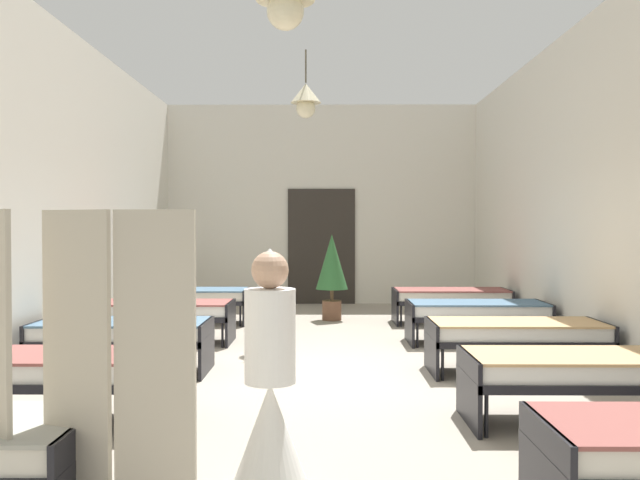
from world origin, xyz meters
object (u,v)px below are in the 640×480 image
at_px(bed_right_row_1, 583,371).
at_px(bed_left_row_4, 191,297).
at_px(bed_right_row_4, 451,297).
at_px(potted_plant, 332,267).
at_px(bed_left_row_1, 53,370).
at_px(bed_right_row_3, 477,312).
at_px(bed_right_row_2, 516,334).
at_px(privacy_screen, 74,376).
at_px(bed_left_row_2, 122,333).
at_px(nurse_near_aisle, 270,412).
at_px(bed_left_row_3, 164,311).
at_px(patient_seated_primary, 154,294).

relative_size(bed_right_row_1, bed_left_row_4, 1.00).
height_order(bed_right_row_4, potted_plant, potted_plant).
xyz_separation_m(bed_right_row_1, bed_right_row_4, (0.00, 5.70, 0.00)).
distance_m(bed_right_row_1, bed_left_row_4, 7.16).
bearing_deg(bed_left_row_1, bed_right_row_3, 41.24).
relative_size(bed_right_row_2, bed_left_row_4, 1.00).
bearing_deg(privacy_screen, bed_left_row_2, 125.43).
distance_m(bed_left_row_4, bed_right_row_4, 4.34).
bearing_deg(privacy_screen, bed_left_row_4, 118.94).
bearing_deg(nurse_near_aisle, bed_left_row_4, -92.67).
bearing_deg(bed_left_row_2, bed_left_row_3, 90.00).
bearing_deg(bed_right_row_4, privacy_screen, -113.54).
distance_m(bed_right_row_2, bed_left_row_3, 4.73).
bearing_deg(bed_right_row_2, potted_plant, 115.26).
bearing_deg(bed_left_row_3, bed_right_row_2, -23.67).
distance_m(bed_left_row_1, privacy_screen, 2.32).
distance_m(bed_left_row_3, bed_right_row_3, 4.34).
distance_m(patient_seated_primary, potted_plant, 4.65).
xyz_separation_m(bed_right_row_1, bed_right_row_2, (0.00, 1.90, 0.00)).
bearing_deg(bed_right_row_1, bed_right_row_4, 90.00).
bearing_deg(bed_right_row_3, privacy_screen, -119.97).
height_order(bed_left_row_1, privacy_screen, privacy_screen).
bearing_deg(bed_right_row_2, bed_right_row_3, 90.00).
relative_size(bed_left_row_2, bed_left_row_4, 1.00).
xyz_separation_m(bed_right_row_1, nurse_near_aisle, (-2.43, -1.55, 0.09)).
distance_m(bed_left_row_4, nurse_near_aisle, 7.50).
distance_m(bed_right_row_4, potted_plant, 2.07).
xyz_separation_m(nurse_near_aisle, privacy_screen, (-0.96, -0.52, 0.32)).
bearing_deg(bed_left_row_4, bed_left_row_1, -90.00).
height_order(bed_left_row_1, bed_right_row_3, same).
height_order(bed_left_row_1, bed_right_row_1, same).
height_order(patient_seated_primary, privacy_screen, privacy_screen).
height_order(bed_right_row_2, nurse_near_aisle, nurse_near_aisle).
xyz_separation_m(bed_left_row_2, potted_plant, (2.36, 4.19, 0.47)).
bearing_deg(bed_left_row_2, potted_plant, 60.66).
bearing_deg(potted_plant, bed_left_row_4, -170.53).
bearing_deg(bed_left_row_4, bed_right_row_4, 0.00).
height_order(bed_right_row_2, privacy_screen, privacy_screen).
xyz_separation_m(bed_right_row_3, patient_seated_primary, (-3.99, -1.90, 0.43)).
distance_m(bed_right_row_1, privacy_screen, 3.99).
xyz_separation_m(bed_left_row_1, bed_right_row_3, (4.34, 3.80, 0.00)).
height_order(bed_left_row_1, bed_right_row_4, same).
xyz_separation_m(bed_right_row_4, patient_seated_primary, (-3.99, -3.80, 0.43)).
relative_size(bed_left_row_3, potted_plant, 1.28).
bearing_deg(bed_right_row_1, nurse_near_aisle, -147.34).
relative_size(bed_left_row_4, nurse_near_aisle, 1.28).
bearing_deg(nurse_near_aisle, bed_left_row_2, -78.49).
bearing_deg(privacy_screen, bed_left_row_3, 121.17).
relative_size(nurse_near_aisle, potted_plant, 1.00).
distance_m(bed_left_row_3, bed_left_row_4, 1.90).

